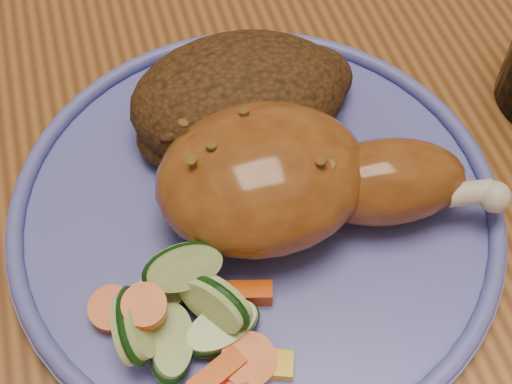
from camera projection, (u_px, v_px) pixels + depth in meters
dining_table at (288, 124)px, 0.58m from camera, size 0.90×1.40×0.75m
plate at (256, 212)px, 0.43m from camera, size 0.29×0.29×0.01m
plate_rim at (256, 202)px, 0.42m from camera, size 0.29×0.29×0.01m
chicken_leg at (293, 179)px, 0.40m from camera, size 0.19×0.10×0.06m
rice_pilaf at (243, 98)px, 0.44m from camera, size 0.15×0.10×0.06m
vegetable_pile at (183, 317)px, 0.37m from camera, size 0.10×0.09×0.05m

